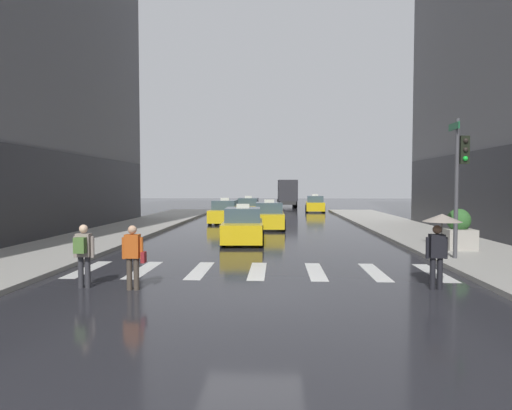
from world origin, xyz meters
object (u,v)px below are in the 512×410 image
object	(u,v)px
pedestrian_with_handbag	(133,253)
taxi_lead	(243,227)
traffic_light_pole	(460,168)
taxi_third	(225,213)
box_truck	(287,192)
taxi_second	(269,217)
planter_near_corner	(459,231)
taxi_fifth	(315,205)
pedestrian_with_umbrella	(440,231)
pedestrian_with_backpack	(83,251)
taxi_fourth	(249,208)

from	to	relation	value
pedestrian_with_handbag	taxi_lead	bearing A→B (deg)	77.75
traffic_light_pole	taxi_third	size ratio (longest dim) A/B	1.05
traffic_light_pole	box_truck	bearing A→B (deg)	97.54
taxi_second	pedestrian_with_handbag	world-z (taller)	taxi_second
taxi_lead	planter_near_corner	world-z (taller)	taxi_lead
taxi_third	taxi_second	bearing A→B (deg)	-49.15
box_truck	taxi_lead	bearing A→B (deg)	-94.91
taxi_second	taxi_fifth	bearing A→B (deg)	75.99
taxi_lead	pedestrian_with_umbrella	world-z (taller)	pedestrian_with_umbrella
taxi_lead	taxi_third	xyz separation A→B (m)	(-2.09, 10.23, 0.00)
taxi_lead	box_truck	xyz separation A→B (m)	(2.83, 32.92, 1.13)
traffic_light_pole	pedestrian_with_backpack	distance (m)	12.25
taxi_fifth	taxi_second	bearing A→B (deg)	-104.01
box_truck	pedestrian_with_handbag	size ratio (longest dim) A/B	4.60
taxi_third	box_truck	bearing A→B (deg)	77.76
taxi_second	taxi_third	xyz separation A→B (m)	(-3.21, 3.71, 0.00)
taxi_fifth	box_truck	distance (m)	9.32
taxi_lead	pedestrian_with_backpack	bearing A→B (deg)	-110.03
taxi_third	pedestrian_with_handbag	bearing A→B (deg)	-89.88
pedestrian_with_umbrella	taxi_fourth	bearing A→B (deg)	104.59
taxi_second	pedestrian_with_backpack	world-z (taller)	taxi_second
box_truck	pedestrian_with_backpack	size ratio (longest dim) A/B	4.60
pedestrian_with_backpack	planter_near_corner	xyz separation A→B (m)	(12.16, 6.46, -0.10)
taxi_fifth	planter_near_corner	distance (m)	27.12
taxi_lead	pedestrian_with_handbag	distance (m)	9.65
pedestrian_with_backpack	taxi_lead	bearing A→B (deg)	69.97
taxi_third	traffic_light_pole	bearing A→B (deg)	-56.92
taxi_third	planter_near_corner	bearing A→B (deg)	-50.35
pedestrian_with_backpack	planter_near_corner	distance (m)	13.76
planter_near_corner	taxi_fourth	bearing A→B (deg)	116.70
taxi_fourth	pedestrian_with_backpack	distance (m)	25.64
pedestrian_with_umbrella	taxi_lead	bearing A→B (deg)	122.48
taxi_fourth	taxi_fifth	size ratio (longest dim) A/B	0.99
taxi_lead	taxi_fourth	world-z (taller)	same
taxi_fifth	taxi_fourth	bearing A→B (deg)	-128.73
taxi_second	pedestrian_with_handbag	bearing A→B (deg)	-101.22
taxi_second	taxi_fourth	size ratio (longest dim) A/B	1.00
traffic_light_pole	planter_near_corner	bearing A→B (deg)	67.34
pedestrian_with_handbag	box_truck	bearing A→B (deg)	83.43
taxi_lead	taxi_fourth	bearing A→B (deg)	92.90
pedestrian_with_backpack	pedestrian_with_handbag	world-z (taller)	same
taxi_lead	pedestrian_with_handbag	bearing A→B (deg)	-102.25
planter_near_corner	taxi_second	bearing A→B (deg)	129.17
traffic_light_pole	taxi_second	distance (m)	13.61
taxi_second	taxi_fourth	world-z (taller)	same
taxi_lead	pedestrian_with_backpack	distance (m)	9.92
pedestrian_with_umbrella	pedestrian_with_handbag	size ratio (longest dim) A/B	1.18
taxi_fifth	pedestrian_with_umbrella	xyz separation A→B (m)	(0.24, -33.08, 0.79)
traffic_light_pole	taxi_fifth	bearing A→B (deg)	94.63
traffic_light_pole	planter_near_corner	world-z (taller)	traffic_light_pole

